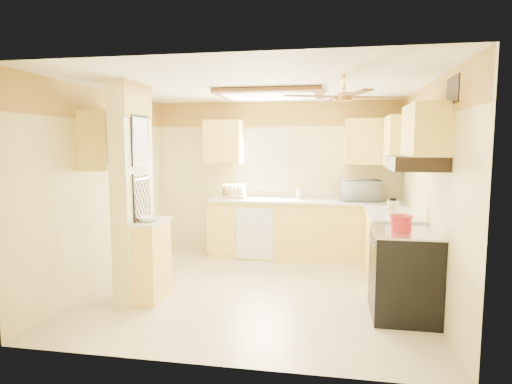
% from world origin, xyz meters
% --- Properties ---
extents(floor, '(4.00, 4.00, 0.00)m').
position_xyz_m(floor, '(0.00, 0.00, 0.00)').
color(floor, beige).
rests_on(floor, ground).
extents(ceiling, '(4.00, 4.00, 0.00)m').
position_xyz_m(ceiling, '(0.00, 0.00, 2.50)').
color(ceiling, white).
rests_on(ceiling, wall_back).
extents(wall_back, '(4.00, 0.00, 4.00)m').
position_xyz_m(wall_back, '(0.00, 1.90, 1.25)').
color(wall_back, '#E3D38A').
rests_on(wall_back, floor).
extents(wall_front, '(4.00, 0.00, 4.00)m').
position_xyz_m(wall_front, '(0.00, -1.90, 1.25)').
color(wall_front, '#E3D38A').
rests_on(wall_front, floor).
extents(wall_left, '(0.00, 3.80, 3.80)m').
position_xyz_m(wall_left, '(-2.00, 0.00, 1.25)').
color(wall_left, '#E3D38A').
rests_on(wall_left, floor).
extents(wall_right, '(0.00, 3.80, 3.80)m').
position_xyz_m(wall_right, '(2.00, 0.00, 1.25)').
color(wall_right, '#E3D38A').
rests_on(wall_right, floor).
extents(wallpaper_border, '(4.00, 0.02, 0.40)m').
position_xyz_m(wallpaper_border, '(0.00, 1.88, 2.30)').
color(wallpaper_border, yellow).
rests_on(wallpaper_border, wall_back).
extents(partition_column, '(0.20, 0.70, 2.50)m').
position_xyz_m(partition_column, '(-1.35, -0.55, 1.25)').
color(partition_column, '#E3D38A').
rests_on(partition_column, floor).
extents(partition_ledge, '(0.25, 0.55, 0.90)m').
position_xyz_m(partition_ledge, '(-1.13, -0.55, 0.45)').
color(partition_ledge, '#FDD561').
rests_on(partition_ledge, floor).
extents(ledge_top, '(0.28, 0.58, 0.04)m').
position_xyz_m(ledge_top, '(-1.13, -0.55, 0.92)').
color(ledge_top, white).
rests_on(ledge_top, partition_ledge).
extents(lower_cabinets_back, '(3.00, 0.60, 0.90)m').
position_xyz_m(lower_cabinets_back, '(0.50, 1.60, 0.45)').
color(lower_cabinets_back, '#FDD561').
rests_on(lower_cabinets_back, floor).
extents(lower_cabinets_right, '(0.60, 1.40, 0.90)m').
position_xyz_m(lower_cabinets_right, '(1.70, 0.60, 0.45)').
color(lower_cabinets_right, '#FDD561').
rests_on(lower_cabinets_right, floor).
extents(countertop_back, '(3.04, 0.64, 0.04)m').
position_xyz_m(countertop_back, '(0.50, 1.59, 0.92)').
color(countertop_back, white).
rests_on(countertop_back, lower_cabinets_back).
extents(countertop_right, '(0.64, 1.44, 0.04)m').
position_xyz_m(countertop_right, '(1.69, 0.60, 0.92)').
color(countertop_right, white).
rests_on(countertop_right, lower_cabinets_right).
extents(dishwasher_panel, '(0.58, 0.02, 0.80)m').
position_xyz_m(dishwasher_panel, '(-0.25, 1.29, 0.43)').
color(dishwasher_panel, white).
rests_on(dishwasher_panel, lower_cabinets_back).
extents(window, '(0.92, 0.02, 1.02)m').
position_xyz_m(window, '(-0.25, 1.89, 1.55)').
color(window, white).
rests_on(window, wall_back).
extents(upper_cab_back_left, '(0.60, 0.35, 0.70)m').
position_xyz_m(upper_cab_back_left, '(-0.85, 1.72, 1.85)').
color(upper_cab_back_left, '#FDD561').
rests_on(upper_cab_back_left, wall_back).
extents(upper_cab_back_right, '(0.90, 0.35, 0.70)m').
position_xyz_m(upper_cab_back_right, '(1.55, 1.72, 1.85)').
color(upper_cab_back_right, '#FDD561').
rests_on(upper_cab_back_right, wall_back).
extents(upper_cab_right, '(0.35, 1.00, 0.70)m').
position_xyz_m(upper_cab_right, '(1.82, 1.25, 1.85)').
color(upper_cab_right, '#FDD561').
rests_on(upper_cab_right, wall_right).
extents(upper_cab_left_wall, '(0.35, 0.75, 0.70)m').
position_xyz_m(upper_cab_left_wall, '(-1.82, -0.25, 1.85)').
color(upper_cab_left_wall, '#FDD561').
rests_on(upper_cab_left_wall, wall_left).
extents(upper_cab_over_stove, '(0.35, 0.76, 0.52)m').
position_xyz_m(upper_cab_over_stove, '(1.82, -0.55, 1.95)').
color(upper_cab_over_stove, '#FDD561').
rests_on(upper_cab_over_stove, wall_right).
extents(stove, '(0.68, 0.77, 0.92)m').
position_xyz_m(stove, '(1.67, -0.55, 0.46)').
color(stove, black).
rests_on(stove, floor).
extents(range_hood, '(0.50, 0.76, 0.14)m').
position_xyz_m(range_hood, '(1.74, -0.55, 1.62)').
color(range_hood, black).
rests_on(range_hood, upper_cab_over_stove).
extents(poster_menu, '(0.02, 0.42, 0.57)m').
position_xyz_m(poster_menu, '(-1.24, -0.55, 1.85)').
color(poster_menu, black).
rests_on(poster_menu, partition_column).
extents(poster_nashville, '(0.02, 0.42, 0.57)m').
position_xyz_m(poster_nashville, '(-1.24, -0.55, 1.20)').
color(poster_nashville, black).
rests_on(poster_nashville, partition_column).
extents(ceiling_light_panel, '(1.35, 0.95, 0.06)m').
position_xyz_m(ceiling_light_panel, '(0.10, 0.50, 2.46)').
color(ceiling_light_panel, brown).
rests_on(ceiling_light_panel, ceiling).
extents(ceiling_fan, '(1.15, 1.15, 0.26)m').
position_xyz_m(ceiling_fan, '(1.00, -0.70, 2.29)').
color(ceiling_fan, gold).
rests_on(ceiling_fan, ceiling).
extents(vent_grate, '(0.02, 0.40, 0.25)m').
position_xyz_m(vent_grate, '(1.98, -0.90, 2.30)').
color(vent_grate, black).
rests_on(vent_grate, wall_right).
extents(microwave, '(0.62, 0.44, 0.32)m').
position_xyz_m(microwave, '(1.36, 1.64, 1.10)').
color(microwave, white).
rests_on(microwave, countertop_back).
extents(bowl, '(0.30, 0.30, 0.06)m').
position_xyz_m(bowl, '(-1.12, -0.63, 0.97)').
color(bowl, white).
rests_on(bowl, ledge_top).
extents(dutch_oven, '(0.23, 0.23, 0.16)m').
position_xyz_m(dutch_oven, '(1.63, -0.50, 0.99)').
color(dutch_oven, red).
rests_on(dutch_oven, stove).
extents(kettle, '(0.14, 0.14, 0.22)m').
position_xyz_m(kettle, '(1.65, 0.28, 1.04)').
color(kettle, silver).
rests_on(kettle, countertop_right).
extents(dish_rack, '(0.41, 0.31, 0.23)m').
position_xyz_m(dish_rack, '(-0.66, 1.61, 1.02)').
color(dish_rack, '#D7BB7C').
rests_on(dish_rack, countertop_back).
extents(utensil_crock, '(0.12, 0.12, 0.23)m').
position_xyz_m(utensil_crock, '(0.41, 1.68, 1.02)').
color(utensil_crock, white).
rests_on(utensil_crock, countertop_back).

